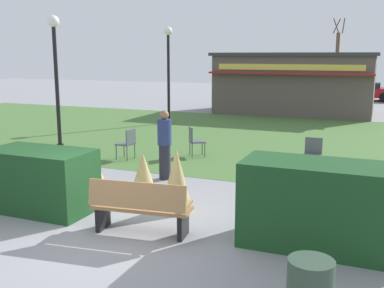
{
  "coord_description": "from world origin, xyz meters",
  "views": [
    {
      "loc": [
        3.93,
        -6.08,
        2.99
      ],
      "look_at": [
        0.13,
        3.12,
        1.04
      ],
      "focal_mm": 42.76,
      "sensor_mm": 36.0,
      "label": 1
    }
  ],
  "objects_px": {
    "lamppost_far": "(168,63)",
    "cafe_chair_east": "(128,142)",
    "cafe_chair_west": "(194,139)",
    "parked_car_center_slot": "(363,91)",
    "cafe_chair_center": "(313,152)",
    "tree_right_bg": "(337,61)",
    "person_strolling": "(165,144)",
    "park_bench": "(140,207)",
    "food_kiosk": "(295,83)",
    "lamppost_mid": "(56,67)",
    "parked_car_west_slot": "(281,88)"
  },
  "relations": [
    {
      "from": "lamppost_mid",
      "to": "tree_right_bg",
      "type": "distance_m",
      "value": 26.4
    },
    {
      "from": "cafe_chair_west",
      "to": "park_bench",
      "type": "bearing_deg",
      "value": -76.44
    },
    {
      "from": "tree_right_bg",
      "to": "cafe_chair_east",
      "type": "bearing_deg",
      "value": -97.31
    },
    {
      "from": "park_bench",
      "to": "food_kiosk",
      "type": "xyz_separation_m",
      "value": [
        -0.57,
        17.59,
        1.08
      ]
    },
    {
      "from": "person_strolling",
      "to": "cafe_chair_center",
      "type": "bearing_deg",
      "value": -19.57
    },
    {
      "from": "lamppost_mid",
      "to": "food_kiosk",
      "type": "bearing_deg",
      "value": 67.4
    },
    {
      "from": "tree_right_bg",
      "to": "parked_car_west_slot",
      "type": "bearing_deg",
      "value": -123.87
    },
    {
      "from": "lamppost_far",
      "to": "cafe_chair_east",
      "type": "distance_m",
      "value": 7.49
    },
    {
      "from": "food_kiosk",
      "to": "tree_right_bg",
      "type": "relative_size",
      "value": 1.41
    },
    {
      "from": "lamppost_far",
      "to": "parked_car_center_slot",
      "type": "xyz_separation_m",
      "value": [
        7.51,
        14.25,
        -1.98
      ]
    },
    {
      "from": "food_kiosk",
      "to": "lamppost_far",
      "type": "bearing_deg",
      "value": -127.22
    },
    {
      "from": "park_bench",
      "to": "lamppost_mid",
      "type": "xyz_separation_m",
      "value": [
        -5.74,
        5.17,
        2.14
      ]
    },
    {
      "from": "food_kiosk",
      "to": "cafe_chair_east",
      "type": "relative_size",
      "value": 9.01
    },
    {
      "from": "lamppost_far",
      "to": "cafe_chair_west",
      "type": "bearing_deg",
      "value": -58.4
    },
    {
      "from": "lamppost_mid",
      "to": "lamppost_far",
      "type": "bearing_deg",
      "value": 83.66
    },
    {
      "from": "food_kiosk",
      "to": "cafe_chair_center",
      "type": "xyz_separation_m",
      "value": [
        2.65,
        -12.2,
        -1.03
      ]
    },
    {
      "from": "park_bench",
      "to": "lamppost_mid",
      "type": "relative_size",
      "value": 0.42
    },
    {
      "from": "cafe_chair_west",
      "to": "parked_car_center_slot",
      "type": "xyz_separation_m",
      "value": [
        3.93,
        20.07,
        0.12
      ]
    },
    {
      "from": "park_bench",
      "to": "parked_car_center_slot",
      "type": "height_order",
      "value": "parked_car_center_slot"
    },
    {
      "from": "tree_right_bg",
      "to": "park_bench",
      "type": "bearing_deg",
      "value": -90.54
    },
    {
      "from": "park_bench",
      "to": "parked_car_center_slot",
      "type": "xyz_separation_m",
      "value": [
        2.5,
        26.0,
        0.16
      ]
    },
    {
      "from": "parked_car_west_slot",
      "to": "tree_right_bg",
      "type": "relative_size",
      "value": 0.74
    },
    {
      "from": "food_kiosk",
      "to": "parked_car_center_slot",
      "type": "relative_size",
      "value": 1.9
    },
    {
      "from": "cafe_chair_west",
      "to": "cafe_chair_center",
      "type": "distance_m",
      "value": 3.55
    },
    {
      "from": "lamppost_mid",
      "to": "tree_right_bg",
      "type": "bearing_deg",
      "value": 76.8
    },
    {
      "from": "lamppost_mid",
      "to": "cafe_chair_west",
      "type": "bearing_deg",
      "value": 10.03
    },
    {
      "from": "park_bench",
      "to": "lamppost_far",
      "type": "height_order",
      "value": "lamppost_far"
    },
    {
      "from": "parked_car_center_slot",
      "to": "food_kiosk",
      "type": "bearing_deg",
      "value": -110.03
    },
    {
      "from": "lamppost_mid",
      "to": "tree_right_bg",
      "type": "relative_size",
      "value": 0.73
    },
    {
      "from": "cafe_chair_center",
      "to": "cafe_chair_east",
      "type": "bearing_deg",
      "value": -173.77
    },
    {
      "from": "park_bench",
      "to": "cafe_chair_east",
      "type": "relative_size",
      "value": 1.97
    },
    {
      "from": "parked_car_center_slot",
      "to": "cafe_chair_center",
      "type": "bearing_deg",
      "value": -91.16
    },
    {
      "from": "lamppost_mid",
      "to": "cafe_chair_east",
      "type": "height_order",
      "value": "lamppost_mid"
    },
    {
      "from": "cafe_chair_east",
      "to": "cafe_chair_center",
      "type": "distance_m",
      "value": 5.16
    },
    {
      "from": "food_kiosk",
      "to": "cafe_chair_west",
      "type": "xyz_separation_m",
      "value": [
        -0.86,
        -11.66,
        -1.03
      ]
    },
    {
      "from": "park_bench",
      "to": "parked_car_west_slot",
      "type": "height_order",
      "value": "parked_car_west_slot"
    },
    {
      "from": "park_bench",
      "to": "food_kiosk",
      "type": "bearing_deg",
      "value": 91.85
    },
    {
      "from": "lamppost_far",
      "to": "cafe_chair_east",
      "type": "bearing_deg",
      "value": -74.23
    },
    {
      "from": "person_strolling",
      "to": "parked_car_center_slot",
      "type": "xyz_separation_m",
      "value": [
        3.65,
        22.67,
        -0.22
      ]
    },
    {
      "from": "cafe_chair_east",
      "to": "cafe_chair_center",
      "type": "relative_size",
      "value": 1.0
    },
    {
      "from": "parked_car_center_slot",
      "to": "lamppost_far",
      "type": "bearing_deg",
      "value": -117.77
    },
    {
      "from": "lamppost_mid",
      "to": "parked_car_west_slot",
      "type": "xyz_separation_m",
      "value": [
        2.76,
        20.83,
        -1.98
      ]
    },
    {
      "from": "lamppost_far",
      "to": "food_kiosk",
      "type": "height_order",
      "value": "lamppost_far"
    },
    {
      "from": "cafe_chair_center",
      "to": "tree_right_bg",
      "type": "relative_size",
      "value": 0.16
    },
    {
      "from": "lamppost_mid",
      "to": "cafe_chair_center",
      "type": "xyz_separation_m",
      "value": [
        7.82,
        0.21,
        -2.09
      ]
    },
    {
      "from": "parked_car_west_slot",
      "to": "tree_right_bg",
      "type": "distance_m",
      "value": 6.15
    },
    {
      "from": "park_bench",
      "to": "tree_right_bg",
      "type": "height_order",
      "value": "tree_right_bg"
    },
    {
      "from": "person_strolling",
      "to": "tree_right_bg",
      "type": "xyz_separation_m",
      "value": [
        1.44,
        27.54,
        1.63
      ]
    },
    {
      "from": "cafe_chair_west",
      "to": "tree_right_bg",
      "type": "bearing_deg",
      "value": 86.06
    },
    {
      "from": "parked_car_center_slot",
      "to": "cafe_chair_east",
      "type": "bearing_deg",
      "value": -104.69
    }
  ]
}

